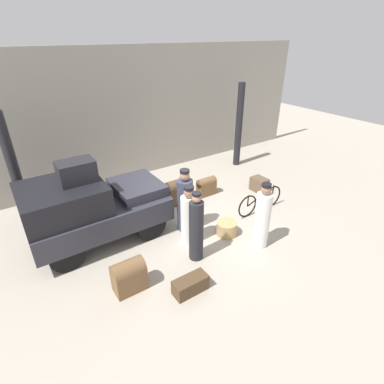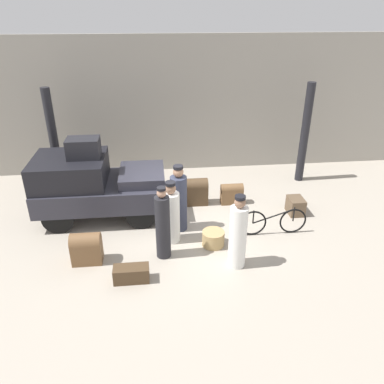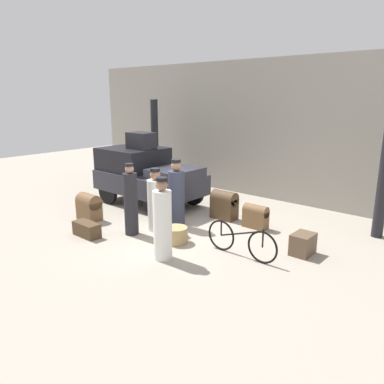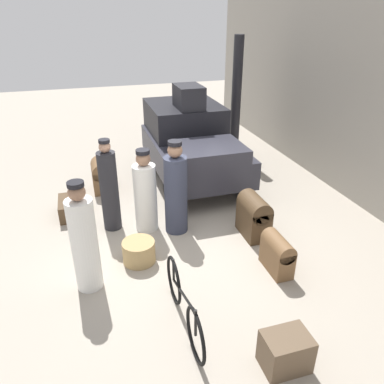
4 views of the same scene
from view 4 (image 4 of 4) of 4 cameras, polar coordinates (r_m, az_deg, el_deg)
ground_plane at (r=7.11m, az=-2.02°, el=-6.39°), size 30.00×30.00×0.00m
station_building_facade at (r=8.18m, az=27.17°, el=12.35°), size 16.00×0.15×4.50m
canopy_pillar_left at (r=10.58m, az=6.75°, el=14.05°), size 0.26×0.26×3.22m
truck at (r=8.99m, az=-0.17°, el=7.67°), size 3.40×1.84×1.73m
bicycle at (r=5.11m, az=-1.27°, el=-16.77°), size 1.74×0.04×0.74m
wicker_basket at (r=6.37m, az=-8.10°, el=-8.97°), size 0.55×0.55×0.38m
porter_standing_middle at (r=7.08m, az=-12.50°, el=0.47°), size 0.34×0.34×1.78m
porter_carrying_trunk at (r=6.99m, az=-7.12°, el=-0.39°), size 0.42×0.42×1.60m
conductor_in_dark_uniform at (r=5.67m, az=-16.11°, el=-7.28°), size 0.39×0.39×1.76m
porter_with_bicycle at (r=6.84m, az=-2.46°, el=0.04°), size 0.42×0.42×1.78m
trunk_umber_medium at (r=6.96m, az=9.42°, el=-3.49°), size 0.71×0.41×0.80m
trunk_large_brown at (r=4.88m, az=14.07°, el=-22.51°), size 0.41×0.55×0.47m
suitcase_small_leather at (r=6.19m, az=12.88°, el=-9.03°), size 0.64×0.30×0.62m
trunk_wicker_pale at (r=8.02m, az=-18.40°, el=-2.32°), size 0.75×0.34×0.35m
suitcase_tan_flat at (r=8.85m, az=-13.63°, el=2.58°), size 0.67×0.42×0.74m
trunk_on_truck_roof at (r=8.86m, az=-0.49°, el=14.32°), size 0.83×0.58×0.51m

